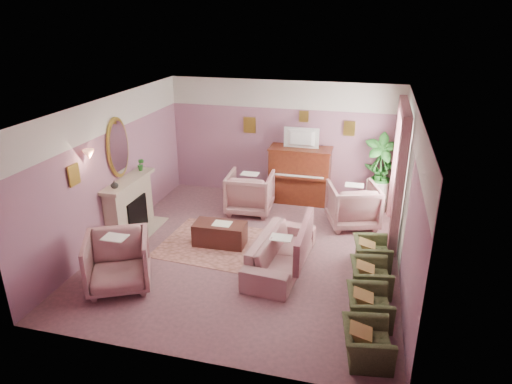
% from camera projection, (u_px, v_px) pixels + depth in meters
% --- Properties ---
extents(floor, '(5.50, 6.00, 0.01)m').
position_uv_depth(floor, '(249.00, 251.00, 8.71)').
color(floor, '#7E535B').
rests_on(floor, ground).
extents(ceiling, '(5.50, 6.00, 0.01)m').
position_uv_depth(ceiling, '(249.00, 105.00, 7.67)').
color(ceiling, silver).
rests_on(ceiling, wall_back).
extents(wall_back, '(5.50, 0.02, 2.80)m').
position_uv_depth(wall_back, '(282.00, 140.00, 10.88)').
color(wall_back, slate).
rests_on(wall_back, floor).
extents(wall_front, '(5.50, 0.02, 2.80)m').
position_uv_depth(wall_front, '(183.00, 268.00, 5.49)').
color(wall_front, slate).
rests_on(wall_front, floor).
extents(wall_left, '(0.02, 6.00, 2.80)m').
position_uv_depth(wall_left, '(112.00, 170.00, 8.83)').
color(wall_left, slate).
rests_on(wall_left, floor).
extents(wall_right, '(0.02, 6.00, 2.80)m').
position_uv_depth(wall_right, '(409.00, 197.00, 7.54)').
color(wall_right, slate).
rests_on(wall_right, floor).
extents(picture_rail_band, '(5.50, 0.01, 0.65)m').
position_uv_depth(picture_rail_band, '(283.00, 95.00, 10.47)').
color(picture_rail_band, silver).
rests_on(picture_rail_band, wall_back).
extents(stripe_panel, '(0.01, 3.00, 2.15)m').
position_uv_depth(stripe_panel, '(403.00, 188.00, 8.84)').
color(stripe_panel, '#B6BFAE').
rests_on(stripe_panel, wall_right).
extents(fireplace_surround, '(0.30, 1.40, 1.10)m').
position_uv_depth(fireplace_surround, '(130.00, 207.00, 9.29)').
color(fireplace_surround, tan).
rests_on(fireplace_surround, floor).
extents(fireplace_inset, '(0.18, 0.72, 0.68)m').
position_uv_depth(fireplace_inset, '(135.00, 214.00, 9.32)').
color(fireplace_inset, black).
rests_on(fireplace_inset, floor).
extents(fire_ember, '(0.06, 0.54, 0.10)m').
position_uv_depth(fire_ember, '(137.00, 222.00, 9.38)').
color(fire_ember, orange).
rests_on(fire_ember, floor).
extents(mantel_shelf, '(0.40, 1.55, 0.07)m').
position_uv_depth(mantel_shelf, '(128.00, 181.00, 9.07)').
color(mantel_shelf, tan).
rests_on(mantel_shelf, fireplace_surround).
extents(hearth, '(0.55, 1.50, 0.02)m').
position_uv_depth(hearth, '(141.00, 232.00, 9.44)').
color(hearth, tan).
rests_on(hearth, floor).
extents(mirror_frame, '(0.04, 0.72, 1.20)m').
position_uv_depth(mirror_frame, '(118.00, 148.00, 8.85)').
color(mirror_frame, '#B09B37').
rests_on(mirror_frame, wall_left).
extents(mirror_glass, '(0.01, 0.60, 1.06)m').
position_uv_depth(mirror_glass, '(119.00, 148.00, 8.84)').
color(mirror_glass, white).
rests_on(mirror_glass, wall_left).
extents(sconce_shade, '(0.20, 0.20, 0.16)m').
position_uv_depth(sconce_shade, '(89.00, 154.00, 7.82)').
color(sconce_shade, '#FD966B').
rests_on(sconce_shade, wall_left).
extents(piano, '(1.40, 0.60, 1.30)m').
position_uv_depth(piano, '(300.00, 176.00, 10.76)').
color(piano, '#552112').
rests_on(piano, floor).
extents(piano_keyshelf, '(1.30, 0.12, 0.06)m').
position_uv_depth(piano_keyshelf, '(297.00, 178.00, 10.42)').
color(piano_keyshelf, '#552112').
rests_on(piano_keyshelf, piano).
extents(piano_keys, '(1.20, 0.08, 0.02)m').
position_uv_depth(piano_keys, '(297.00, 176.00, 10.40)').
color(piano_keys, white).
rests_on(piano_keys, piano).
extents(piano_top, '(1.45, 0.65, 0.04)m').
position_uv_depth(piano_top, '(301.00, 149.00, 10.51)').
color(piano_top, '#552112').
rests_on(piano_top, piano).
extents(television, '(0.80, 0.12, 0.48)m').
position_uv_depth(television, '(301.00, 137.00, 10.36)').
color(television, black).
rests_on(television, piano).
extents(print_back_left, '(0.30, 0.03, 0.38)m').
position_uv_depth(print_back_left, '(250.00, 125.00, 10.91)').
color(print_back_left, '#B09B37').
rests_on(print_back_left, wall_back).
extents(print_back_right, '(0.26, 0.03, 0.34)m').
position_uv_depth(print_back_right, '(349.00, 129.00, 10.34)').
color(print_back_right, '#B09B37').
rests_on(print_back_right, wall_back).
extents(print_back_mid, '(0.22, 0.03, 0.26)m').
position_uv_depth(print_back_mid, '(304.00, 116.00, 10.51)').
color(print_back_mid, '#B09B37').
rests_on(print_back_mid, wall_back).
extents(print_left_wall, '(0.03, 0.28, 0.36)m').
position_uv_depth(print_left_wall, '(74.00, 175.00, 7.62)').
color(print_left_wall, '#B09B37').
rests_on(print_left_wall, wall_left).
extents(window_blind, '(0.03, 1.40, 1.80)m').
position_uv_depth(window_blind, '(404.00, 153.00, 8.84)').
color(window_blind, silver).
rests_on(window_blind, wall_right).
extents(curtain_left, '(0.16, 0.34, 2.60)m').
position_uv_depth(curtain_left, '(399.00, 189.00, 8.18)').
color(curtain_left, '#985962').
rests_on(curtain_left, floor).
extents(curtain_right, '(0.16, 0.34, 2.60)m').
position_uv_depth(curtain_right, '(396.00, 159.00, 9.83)').
color(curtain_right, '#985962').
rests_on(curtain_right, floor).
extents(pelmet, '(0.16, 2.20, 0.16)m').
position_uv_depth(pelmet, '(405.00, 109.00, 8.54)').
color(pelmet, '#985962').
rests_on(pelmet, wall_right).
extents(mantel_plant, '(0.16, 0.16, 0.28)m').
position_uv_depth(mantel_plant, '(141.00, 164.00, 9.50)').
color(mantel_plant, '#267226').
rests_on(mantel_plant, mantel_shelf).
extents(mantel_vase, '(0.16, 0.16, 0.16)m').
position_uv_depth(mantel_vase, '(114.00, 185.00, 8.58)').
color(mantel_vase, silver).
rests_on(mantel_vase, mantel_shelf).
extents(area_rug, '(2.62, 1.96, 0.01)m').
position_uv_depth(area_rug, '(227.00, 245.00, 8.92)').
color(area_rug, '#A7695E').
rests_on(area_rug, floor).
extents(coffee_table, '(1.01, 0.53, 0.45)m').
position_uv_depth(coffee_table, '(220.00, 234.00, 8.88)').
color(coffee_table, '#44201A').
rests_on(coffee_table, floor).
extents(table_paper, '(0.35, 0.28, 0.01)m').
position_uv_depth(table_paper, '(222.00, 224.00, 8.79)').
color(table_paper, '#ECEECD').
rests_on(table_paper, coffee_table).
extents(sofa, '(0.69, 2.07, 0.83)m').
position_uv_depth(sofa, '(281.00, 246.00, 8.02)').
color(sofa, '#AB7C7C').
rests_on(sofa, floor).
extents(sofa_throw, '(0.10, 1.56, 0.57)m').
position_uv_depth(sofa_throw, '(304.00, 240.00, 7.86)').
color(sofa_throw, '#985962').
rests_on(sofa_throw, sofa).
extents(floral_armchair_left, '(0.98, 0.98, 1.02)m').
position_uv_depth(floral_armchair_left, '(250.00, 190.00, 10.24)').
color(floral_armchair_left, '#AB7C7C').
rests_on(floral_armchair_left, floor).
extents(floral_armchair_right, '(0.98, 0.98, 1.02)m').
position_uv_depth(floral_armchair_right, '(353.00, 203.00, 9.59)').
color(floral_armchair_right, '#AB7C7C').
rests_on(floral_armchair_right, floor).
extents(floral_armchair_front, '(0.98, 0.98, 1.02)m').
position_uv_depth(floral_armchair_front, '(118.00, 259.00, 7.42)').
color(floral_armchair_front, '#AB7C7C').
rests_on(floral_armchair_front, floor).
extents(olive_chair_a, '(0.51, 0.73, 0.63)m').
position_uv_depth(olive_chair_a, '(367.00, 338.00, 5.93)').
color(olive_chair_a, '#454F2C').
rests_on(olive_chair_a, floor).
extents(olive_chair_b, '(0.51, 0.73, 0.63)m').
position_uv_depth(olive_chair_b, '(369.00, 302.00, 6.66)').
color(olive_chair_b, '#454F2C').
rests_on(olive_chair_b, floor).
extents(olive_chair_c, '(0.51, 0.73, 0.63)m').
position_uv_depth(olive_chair_c, '(371.00, 273.00, 7.40)').
color(olive_chair_c, '#454F2C').
rests_on(olive_chair_c, floor).
extents(olive_chair_d, '(0.51, 0.73, 0.63)m').
position_uv_depth(olive_chair_d, '(372.00, 249.00, 8.14)').
color(olive_chair_d, '#454F2C').
rests_on(olive_chair_d, floor).
extents(side_table, '(0.52, 0.52, 0.70)m').
position_uv_depth(side_table, '(377.00, 195.00, 10.41)').
color(side_table, white).
rests_on(side_table, floor).
extents(side_plant_big, '(0.30, 0.30, 0.34)m').
position_uv_depth(side_plant_big, '(379.00, 174.00, 10.22)').
color(side_plant_big, '#267226').
rests_on(side_plant_big, side_table).
extents(side_plant_small, '(0.16, 0.16, 0.28)m').
position_uv_depth(side_plant_small, '(384.00, 177.00, 10.11)').
color(side_plant_small, '#267226').
rests_on(side_plant_small, side_table).
extents(palm_pot, '(0.34, 0.34, 0.34)m').
position_uv_depth(palm_pot, '(377.00, 202.00, 10.48)').
color(palm_pot, brown).
rests_on(palm_pot, floor).
extents(palm_plant, '(0.76, 0.76, 1.44)m').
position_uv_depth(palm_plant, '(381.00, 166.00, 10.15)').
color(palm_plant, '#267226').
rests_on(palm_plant, palm_pot).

